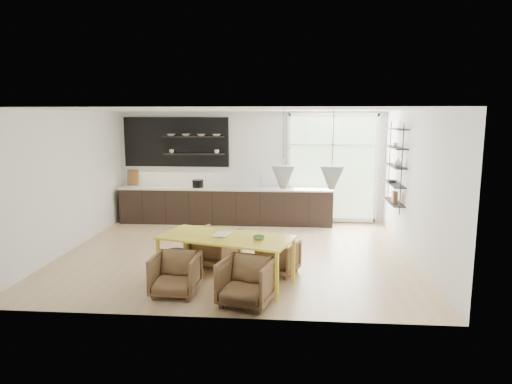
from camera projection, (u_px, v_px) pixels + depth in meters
name	position (u px, v px, depth m)	size (l,w,h in m)	color
room	(268.00, 176.00, 10.12)	(7.02, 6.01, 2.91)	tan
kitchen_run	(223.00, 200.00, 11.92)	(5.54, 0.69, 2.75)	black
right_shelving	(395.00, 168.00, 9.94)	(0.26, 1.22, 1.90)	black
dining_table	(226.00, 240.00, 7.60)	(2.38, 1.57, 0.80)	gold
armchair_back_left	(215.00, 247.00, 8.57)	(0.75, 0.77, 0.70)	brown
armchair_back_right	(279.00, 257.00, 8.12)	(0.64, 0.65, 0.60)	brown
armchair_front_left	(175.00, 274.00, 7.15)	(0.70, 0.72, 0.65)	brown
armchair_front_right	(247.00, 282.00, 6.77)	(0.74, 0.77, 0.70)	brown
wire_stool	(176.00, 258.00, 8.11)	(0.34, 0.34, 0.43)	black
table_book	(215.00, 234.00, 7.68)	(0.24, 0.32, 0.03)	white
table_bowl	(259.00, 238.00, 7.40)	(0.19, 0.19, 0.06)	#547A49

